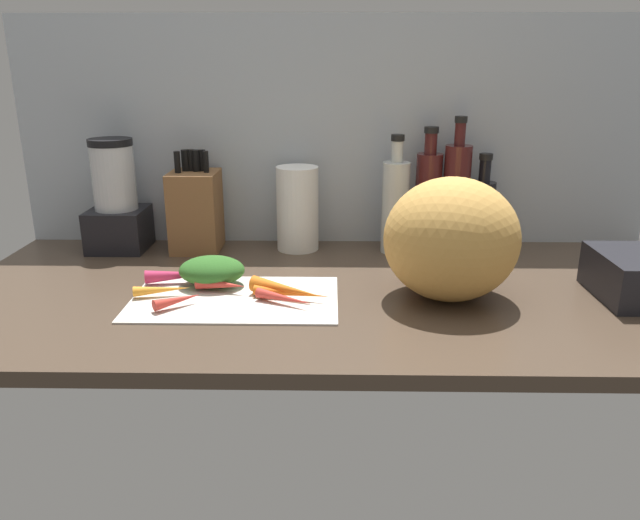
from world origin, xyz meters
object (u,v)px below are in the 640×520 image
knife_block (196,210)px  carrot_2 (292,293)px  carrot_5 (178,300)px  carrot_6 (181,275)px  carrot_4 (284,289)px  bottle_0 (395,205)px  carrot_3 (221,284)px  bottle_3 (481,212)px  carrot_1 (162,290)px  bottle_1 (428,198)px  cutting_board (235,298)px  bottle_2 (456,196)px  winter_squash (451,239)px  paper_towel_roll (298,209)px  carrot_0 (284,298)px  blender_appliance (116,203)px

knife_block → carrot_2: bearing=-53.3°
carrot_5 → carrot_6: carrot_6 is taller
carrot_4 → bottle_0: 45.34cm
carrot_2 → carrot_3: 16.09cm
carrot_6 → bottle_3: 80.07cm
carrot_1 → bottle_3: 85.44cm
carrot_5 → bottle_0: bearing=40.2°
bottle_1 → bottle_3: bottle_1 is taller
carrot_4 → knife_block: size_ratio=0.58×
cutting_board → bottle_0: bearing=43.4°
carrot_6 → bottle_0: bottle_0 is taller
cutting_board → bottle_2: 66.42cm
bottle_3 → winter_squash: bearing=-112.4°
bottle_1 → bottle_0: bearing=-159.5°
carrot_2 → cutting_board: bearing=175.7°
carrot_5 → paper_towel_roll: paper_towel_roll is taller
carrot_2 → bottle_2: (40.91, 38.19, 12.80)cm
carrot_4 → carrot_6: carrot_4 is taller
carrot_5 → bottle_1: bottle_1 is taller
knife_block → bottle_3: knife_block is taller
carrot_6 → knife_block: 28.75cm
winter_squash → bottle_3: bearing=67.6°
carrot_6 → winter_squash: size_ratio=0.55×
winter_squash → bottle_1: bearing=89.1°
carrot_2 → carrot_6: carrot_6 is taller
cutting_board → carrot_1: bearing=178.3°
carrot_1 → winter_squash: size_ratio=0.42×
bottle_0 → winter_squash: bearing=-75.9°
carrot_1 → paper_towel_roll: paper_towel_roll is taller
carrot_5 → carrot_0: bearing=4.5°
bottle_1 → bottle_3: size_ratio=1.27×
blender_appliance → bottle_2: 89.49cm
carrot_4 → bottle_2: (42.59, 37.45, 12.12)cm
carrot_3 → bottle_0: bearing=38.4°
carrot_3 → carrot_5: bearing=-131.5°
carrot_3 → knife_block: (-11.98, 33.11, 8.66)cm
carrot_3 → winter_squash: bearing=-1.3°
carrot_4 → bottle_1: bottle_1 is taller
cutting_board → bottle_1: size_ratio=1.35×
carrot_0 → bottle_0: bottle_0 is taller
carrot_5 → cutting_board: bearing=26.6°
carrot_2 → carrot_5: bearing=-168.9°
carrot_4 → bottle_0: size_ratio=0.50×
paper_towel_roll → knife_block: bearing=-177.9°
carrot_4 → bottle_1: bearing=47.4°
blender_appliance → carrot_1: bearing=-59.9°
winter_squash → bottle_3: (15.02, 36.49, -2.85)cm
carrot_1 → carrot_3: carrot_3 is taller
bottle_0 → bottle_1: size_ratio=0.95×
bottle_3 → bottle_1: bearing=179.7°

